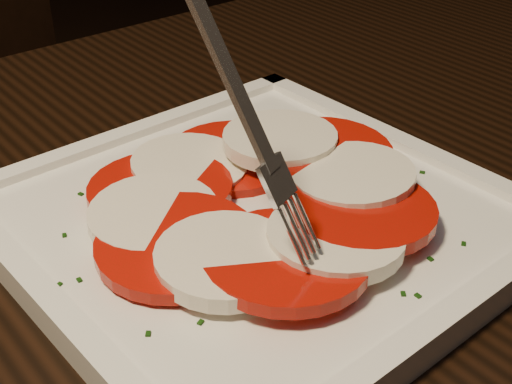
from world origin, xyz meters
name	(u,v)px	position (x,y,z in m)	size (l,w,h in m)	color
table	(280,350)	(0.14, -0.24, 0.65)	(1.26, 0.90, 0.75)	black
plate	(256,222)	(0.13, -0.23, 0.76)	(0.29, 0.29, 0.01)	white
caprese_salad	(256,197)	(0.13, -0.23, 0.78)	(0.25, 0.22, 0.03)	#BD0B04
fork	(218,90)	(0.09, -0.26, 0.87)	(0.04, 0.09, 0.16)	white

